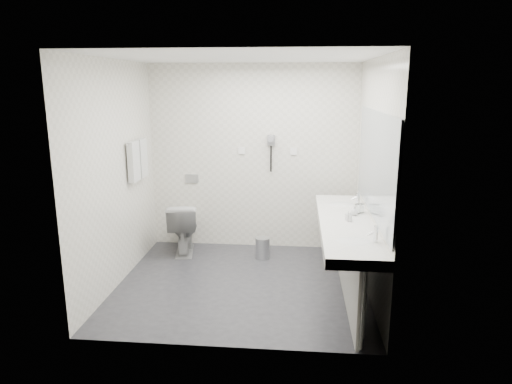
# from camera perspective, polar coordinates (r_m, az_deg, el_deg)

# --- Properties ---
(floor) EXTENTS (2.80, 2.80, 0.00)m
(floor) POSITION_cam_1_polar(r_m,az_deg,el_deg) (5.36, -1.78, -11.33)
(floor) COLOR #2E2E34
(floor) RESTS_ON ground
(ceiling) EXTENTS (2.80, 2.80, 0.00)m
(ceiling) POSITION_cam_1_polar(r_m,az_deg,el_deg) (4.88, -2.00, 16.43)
(ceiling) COLOR white
(ceiling) RESTS_ON wall_back
(wall_back) EXTENTS (2.80, 0.00, 2.80)m
(wall_back) POSITION_cam_1_polar(r_m,az_deg,el_deg) (6.24, -0.40, 4.25)
(wall_back) COLOR white
(wall_back) RESTS_ON floor
(wall_front) EXTENTS (2.80, 0.00, 2.80)m
(wall_front) POSITION_cam_1_polar(r_m,az_deg,el_deg) (3.72, -4.37, -2.10)
(wall_front) COLOR white
(wall_front) RESTS_ON floor
(wall_left) EXTENTS (0.00, 2.60, 2.60)m
(wall_left) POSITION_cam_1_polar(r_m,az_deg,el_deg) (5.33, -17.01, 2.08)
(wall_left) COLOR white
(wall_left) RESTS_ON floor
(wall_right) EXTENTS (0.00, 2.60, 2.60)m
(wall_right) POSITION_cam_1_polar(r_m,az_deg,el_deg) (4.99, 14.27, 1.53)
(wall_right) COLOR white
(wall_right) RESTS_ON floor
(vanity_counter) EXTENTS (0.55, 2.20, 0.10)m
(vanity_counter) POSITION_cam_1_polar(r_m,az_deg,el_deg) (4.88, 11.12, -4.05)
(vanity_counter) COLOR white
(vanity_counter) RESTS_ON floor
(vanity_panel) EXTENTS (0.03, 2.15, 0.75)m
(vanity_panel) POSITION_cam_1_polar(r_m,az_deg,el_deg) (5.02, 11.19, -8.69)
(vanity_panel) COLOR gray
(vanity_panel) RESTS_ON floor
(vanity_post_near) EXTENTS (0.06, 0.06, 0.75)m
(vanity_post_near) POSITION_cam_1_polar(r_m,az_deg,el_deg) (4.09, 13.09, -14.15)
(vanity_post_near) COLOR silver
(vanity_post_near) RESTS_ON floor
(vanity_post_far) EXTENTS (0.06, 0.06, 0.75)m
(vanity_post_far) POSITION_cam_1_polar(r_m,az_deg,el_deg) (6.00, 10.50, -4.97)
(vanity_post_far) COLOR silver
(vanity_post_far) RESTS_ON floor
(mirror) EXTENTS (0.02, 2.20, 1.05)m
(mirror) POSITION_cam_1_polar(r_m,az_deg,el_deg) (4.76, 14.59, 3.40)
(mirror) COLOR #B2BCC6
(mirror) RESTS_ON wall_right
(basin_near) EXTENTS (0.40, 0.31, 0.05)m
(basin_near) POSITION_cam_1_polar(r_m,az_deg,el_deg) (4.25, 11.99, -6.21)
(basin_near) COLOR white
(basin_near) RESTS_ON vanity_counter
(basin_far) EXTENTS (0.40, 0.31, 0.05)m
(basin_far) POSITION_cam_1_polar(r_m,az_deg,el_deg) (5.49, 10.49, -1.68)
(basin_far) COLOR white
(basin_far) RESTS_ON vanity_counter
(faucet_near) EXTENTS (0.04, 0.04, 0.15)m
(faucet_near) POSITION_cam_1_polar(r_m,az_deg,el_deg) (4.25, 14.67, -5.09)
(faucet_near) COLOR silver
(faucet_near) RESTS_ON vanity_counter
(faucet_far) EXTENTS (0.04, 0.04, 0.15)m
(faucet_far) POSITION_cam_1_polar(r_m,az_deg,el_deg) (5.49, 12.55, -0.81)
(faucet_far) COLOR silver
(faucet_far) RESTS_ON vanity_counter
(soap_bottle_a) EXTENTS (0.06, 0.06, 0.10)m
(soap_bottle_a) POSITION_cam_1_polar(r_m,az_deg,el_deg) (4.85, 11.41, -2.92)
(soap_bottle_a) COLOR silver
(soap_bottle_a) RESTS_ON vanity_counter
(soap_bottle_b) EXTENTS (0.10, 0.10, 0.10)m
(soap_bottle_b) POSITION_cam_1_polar(r_m,az_deg,el_deg) (5.05, 12.12, -2.30)
(soap_bottle_b) COLOR silver
(soap_bottle_b) RESTS_ON vanity_counter
(soap_bottle_c) EXTENTS (0.05, 0.05, 0.11)m
(soap_bottle_c) POSITION_cam_1_polar(r_m,az_deg,el_deg) (4.82, 11.67, -3.02)
(soap_bottle_c) COLOR silver
(soap_bottle_c) RESTS_ON vanity_counter
(glass_left) EXTENTS (0.08, 0.08, 0.11)m
(glass_left) POSITION_cam_1_polar(r_m,az_deg,el_deg) (5.13, 12.50, -2.06)
(glass_left) COLOR silver
(glass_left) RESTS_ON vanity_counter
(glass_right) EXTENTS (0.07, 0.07, 0.10)m
(glass_right) POSITION_cam_1_polar(r_m,az_deg,el_deg) (5.17, 12.98, -1.99)
(glass_right) COLOR silver
(glass_right) RESTS_ON vanity_counter
(toilet) EXTENTS (0.50, 0.74, 0.70)m
(toilet) POSITION_cam_1_polar(r_m,az_deg,el_deg) (6.26, -9.03, -4.38)
(toilet) COLOR white
(toilet) RESTS_ON floor
(flush_plate) EXTENTS (0.18, 0.02, 0.12)m
(flush_plate) POSITION_cam_1_polar(r_m,az_deg,el_deg) (6.42, -7.98, 1.66)
(flush_plate) COLOR #B2B5BA
(flush_plate) RESTS_ON wall_back
(pedal_bin) EXTENTS (0.25, 0.25, 0.26)m
(pedal_bin) POSITION_cam_1_polar(r_m,az_deg,el_deg) (6.04, 0.83, -7.04)
(pedal_bin) COLOR #B2B5BA
(pedal_bin) RESTS_ON floor
(bin_lid) EXTENTS (0.19, 0.19, 0.02)m
(bin_lid) POSITION_cam_1_polar(r_m,az_deg,el_deg) (6.00, 0.83, -5.79)
(bin_lid) COLOR #B2B5BA
(bin_lid) RESTS_ON pedal_bin
(towel_rail) EXTENTS (0.02, 0.62, 0.02)m
(towel_rail) POSITION_cam_1_polar(r_m,az_deg,el_deg) (5.77, -14.71, 6.08)
(towel_rail) COLOR silver
(towel_rail) RESTS_ON wall_left
(towel_near) EXTENTS (0.07, 0.24, 0.48)m
(towel_near) POSITION_cam_1_polar(r_m,az_deg,el_deg) (5.67, -14.96, 3.68)
(towel_near) COLOR silver
(towel_near) RESTS_ON towel_rail
(towel_far) EXTENTS (0.07, 0.24, 0.48)m
(towel_far) POSITION_cam_1_polar(r_m,az_deg,el_deg) (5.93, -14.04, 4.15)
(towel_far) COLOR silver
(towel_far) RESTS_ON towel_rail
(dryer_cradle) EXTENTS (0.10, 0.04, 0.14)m
(dryer_cradle) POSITION_cam_1_polar(r_m,az_deg,el_deg) (6.16, 1.90, 6.47)
(dryer_cradle) COLOR gray
(dryer_cradle) RESTS_ON wall_back
(dryer_barrel) EXTENTS (0.08, 0.14, 0.08)m
(dryer_barrel) POSITION_cam_1_polar(r_m,az_deg,el_deg) (6.08, 1.86, 6.67)
(dryer_barrel) COLOR gray
(dryer_barrel) RESTS_ON dryer_cradle
(dryer_cord) EXTENTS (0.02, 0.02, 0.35)m
(dryer_cord) POSITION_cam_1_polar(r_m,az_deg,el_deg) (6.18, 1.88, 4.15)
(dryer_cord) COLOR black
(dryer_cord) RESTS_ON dryer_cradle
(switch_plate_a) EXTENTS (0.09, 0.02, 0.09)m
(switch_plate_a) POSITION_cam_1_polar(r_m,az_deg,el_deg) (6.23, -1.79, 5.16)
(switch_plate_a) COLOR white
(switch_plate_a) RESTS_ON wall_back
(switch_plate_b) EXTENTS (0.09, 0.02, 0.09)m
(switch_plate_b) POSITION_cam_1_polar(r_m,az_deg,el_deg) (6.18, 4.69, 5.06)
(switch_plate_b) COLOR white
(switch_plate_b) RESTS_ON wall_back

